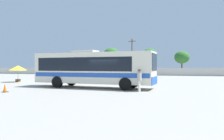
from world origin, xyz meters
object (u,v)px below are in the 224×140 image
coach_bus_cream_blue (92,68)px  roadside_tree_left (111,55)px  vendor_umbrella_near_gate_yellow (18,68)px  attendant_by_bus_door (139,79)px  utility_pole_near (132,56)px  parked_car_second_maroon (104,72)px  roadside_tree_midleft (150,55)px  traffic_cone_on_apron (5,88)px  parked_car_leftmost_silver (78,72)px  roadside_tree_midright (182,57)px

coach_bus_cream_blue → roadside_tree_left: roadside_tree_left is taller
vendor_umbrella_near_gate_yellow → roadside_tree_left: roadside_tree_left is taller
vendor_umbrella_near_gate_yellow → coach_bus_cream_blue: bearing=-19.7°
attendant_by_bus_door → roadside_tree_left: roadside_tree_left is taller
coach_bus_cream_blue → vendor_umbrella_near_gate_yellow: 12.19m
coach_bus_cream_blue → utility_pole_near: 32.78m
parked_car_second_maroon → roadside_tree_midleft: roadside_tree_midleft is taller
parked_car_second_maroon → roadside_tree_midleft: (8.60, 8.80, 3.89)m
attendant_by_bus_door → roadside_tree_left: 40.48m
parked_car_second_maroon → traffic_cone_on_apron: parked_car_second_maroon is taller
vendor_umbrella_near_gate_yellow → parked_car_second_maroon: size_ratio=0.48×
coach_bus_cream_blue → traffic_cone_on_apron: size_ratio=17.62×
parked_car_leftmost_silver → utility_pole_near: size_ratio=0.51×
utility_pole_near → traffic_cone_on_apron: (-2.24, -37.78, -4.12)m
coach_bus_cream_blue → utility_pole_near: size_ratio=1.33×
coach_bus_cream_blue → utility_pole_near: bearing=94.8°
coach_bus_cream_blue → attendant_by_bus_door: (4.67, -2.07, -0.85)m
utility_pole_near → roadside_tree_midleft: size_ratio=1.36×
vendor_umbrella_near_gate_yellow → roadside_tree_midright: 37.86m
parked_car_second_maroon → roadside_tree_left: (-1.40, 10.06, 4.26)m
attendant_by_bus_door → parked_car_leftmost_silver: 33.07m
roadside_tree_midright → parked_car_second_maroon: bearing=-147.3°
roadside_tree_left → roadside_tree_midleft: 10.09m
traffic_cone_on_apron → parked_car_second_maroon: bearing=94.5°
parked_car_second_maroon → traffic_cone_on_apron: 31.13m
parked_car_leftmost_silver → traffic_cone_on_apron: bearing=-74.6°
roadside_tree_midleft → roadside_tree_midright: bearing=11.4°
coach_bus_cream_blue → utility_pole_near: utility_pole_near is taller
parked_car_leftmost_silver → roadside_tree_midleft: (14.62, 9.01, 3.90)m
parked_car_leftmost_silver → roadside_tree_midleft: size_ratio=0.70×
roadside_tree_midleft → traffic_cone_on_apron: roadside_tree_midleft is taller
parked_car_second_maroon → roadside_tree_midright: bearing=32.7°
utility_pole_near → vendor_umbrella_near_gate_yellow: bearing=-107.1°
utility_pole_near → roadside_tree_left: size_ratio=1.25×
parked_car_leftmost_silver → parked_car_second_maroon: bearing=2.0°
roadside_tree_midright → parked_car_leftmost_silver: bearing=-154.5°
traffic_cone_on_apron → attendant_by_bus_door: bearing=18.0°
vendor_umbrella_near_gate_yellow → roadside_tree_midright: size_ratio=0.39×
parked_car_second_maroon → roadside_tree_left: bearing=97.9°
attendant_by_bus_door → roadside_tree_left: size_ratio=0.25×
roadside_tree_midleft → roadside_tree_midright: roadside_tree_midleft is taller
roadside_tree_midright → roadside_tree_midleft: bearing=-168.6°
parked_car_second_maroon → roadside_tree_left: roadside_tree_left is taller
utility_pole_near → roadside_tree_midright: bearing=17.4°
coach_bus_cream_blue → roadside_tree_left: bearing=103.8°
attendant_by_bus_door → vendor_umbrella_near_gate_yellow: bearing=159.0°
attendant_by_bus_door → traffic_cone_on_apron: bearing=-162.0°
roadside_tree_midright → traffic_cone_on_apron: size_ratio=8.77×
utility_pole_near → parked_car_second_maroon: bearing=-124.8°
coach_bus_cream_blue → parked_car_leftmost_silver: 28.93m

